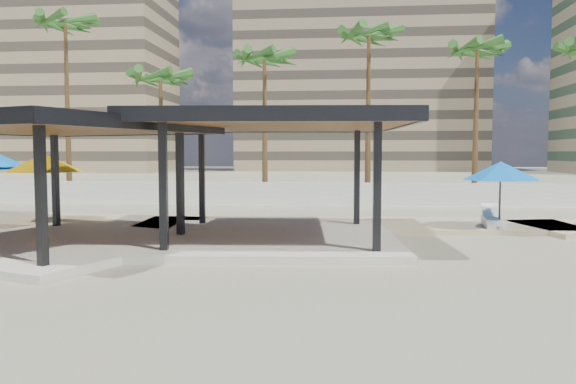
# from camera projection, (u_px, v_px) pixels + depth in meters

# --- Properties ---
(ground) EXTENTS (200.00, 200.00, 0.00)m
(ground) POSITION_uv_depth(u_px,v_px,m) (278.00, 263.00, 14.19)
(ground) COLOR tan
(ground) RESTS_ON ground
(promenade) EXTENTS (44.45, 7.97, 0.24)m
(promenade) POSITION_uv_depth(u_px,v_px,m) (353.00, 224.00, 21.60)
(promenade) COLOR #C6B284
(promenade) RESTS_ON ground
(boundary_wall) EXTENTS (56.00, 0.30, 1.20)m
(boundary_wall) POSITION_uv_depth(u_px,v_px,m) (313.00, 194.00, 30.03)
(boundary_wall) COLOR silver
(boundary_wall) RESTS_ON ground
(building_west) EXTENTS (34.00, 16.00, 32.40)m
(building_west) POSITION_uv_depth(u_px,v_px,m) (55.00, 70.00, 84.76)
(building_west) COLOR #937F60
(building_west) RESTS_ON ground
(building_mid) EXTENTS (38.00, 16.00, 30.40)m
(building_mid) POSITION_uv_depth(u_px,v_px,m) (359.00, 81.00, 90.23)
(building_mid) COLOR #847259
(building_mid) RESTS_ON ground
(pavilion_central) EXTENTS (8.26, 8.26, 3.93)m
(pavilion_central) POSITION_uv_depth(u_px,v_px,m) (275.00, 167.00, 17.39)
(pavilion_central) COLOR beige
(pavilion_central) RESTS_ON ground
(pavilion_west) EXTENTS (9.37, 9.37, 3.74)m
(pavilion_west) POSITION_uv_depth(u_px,v_px,m) (49.00, 172.00, 16.21)
(pavilion_west) COLOR beige
(pavilion_west) RESTS_ON ground
(umbrella_b) EXTENTS (2.99, 2.99, 2.58)m
(umbrella_b) POSITION_uv_depth(u_px,v_px,m) (44.00, 163.00, 21.40)
(umbrella_b) COLOR beige
(umbrella_b) RESTS_ON promenade
(umbrella_d) EXTENTS (2.73, 2.73, 2.32)m
(umbrella_d) POSITION_uv_depth(u_px,v_px,m) (501.00, 171.00, 19.11)
(umbrella_d) COLOR beige
(umbrella_d) RESTS_ON promenade
(lounger_b) EXTENTS (0.84, 1.99, 0.73)m
(lounger_b) POSITION_uv_depth(u_px,v_px,m) (493.00, 221.00, 20.00)
(lounger_b) COLOR white
(lounger_b) RESTS_ON promenade
(palm_b) EXTENTS (3.00, 3.00, 11.38)m
(palm_b) POSITION_uv_depth(u_px,v_px,m) (65.00, 31.00, 33.52)
(palm_b) COLOR brown
(palm_b) RESTS_ON ground
(palm_c) EXTENTS (3.00, 3.00, 7.96)m
(palm_c) POSITION_uv_depth(u_px,v_px,m) (160.00, 82.00, 32.56)
(palm_c) COLOR brown
(palm_c) RESTS_ON ground
(palm_d) EXTENTS (3.00, 3.00, 9.14)m
(palm_d) POSITION_uv_depth(u_px,v_px,m) (265.00, 64.00, 32.69)
(palm_d) COLOR brown
(palm_d) RESTS_ON ground
(palm_e) EXTENTS (3.00, 3.00, 10.26)m
(palm_e) POSITION_uv_depth(u_px,v_px,m) (369.00, 42.00, 31.53)
(palm_e) COLOR brown
(palm_e) RESTS_ON ground
(palm_f) EXTENTS (3.00, 3.00, 9.35)m
(palm_f) POSITION_uv_depth(u_px,v_px,m) (477.00, 56.00, 31.20)
(palm_f) COLOR brown
(palm_f) RESTS_ON ground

